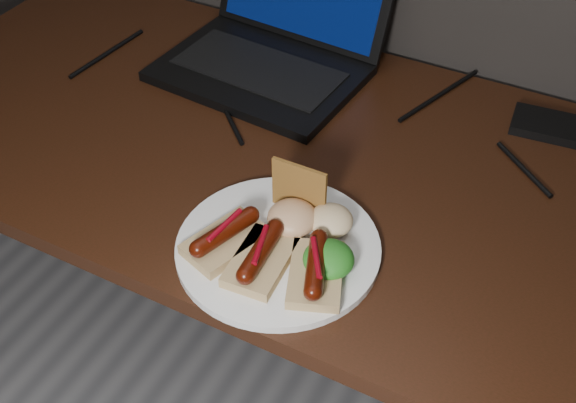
% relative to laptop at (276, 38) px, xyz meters
% --- Properties ---
extents(desk, '(1.40, 0.70, 0.75)m').
position_rel_laptop_xyz_m(desk, '(0.10, -0.22, -0.14)').
color(desk, black).
rests_on(desk, ground).
extents(laptop, '(0.39, 0.37, 0.25)m').
position_rel_laptop_xyz_m(laptop, '(0.00, 0.00, 0.00)').
color(laptop, black).
rests_on(laptop, desk).
extents(hard_drive, '(0.13, 0.09, 0.02)m').
position_rel_laptop_xyz_m(hard_drive, '(0.51, 0.03, -0.05)').
color(hard_drive, black).
rests_on(hard_drive, desk).
extents(desk_cables, '(0.87, 0.39, 0.01)m').
position_rel_laptop_xyz_m(desk_cables, '(0.11, -0.09, -0.05)').
color(desk_cables, black).
rests_on(desk_cables, desk).
extents(plate, '(0.36, 0.36, 0.01)m').
position_rel_laptop_xyz_m(plate, '(0.24, -0.43, -0.05)').
color(plate, white).
rests_on(plate, desk).
extents(bread_sausage_left, '(0.10, 0.13, 0.04)m').
position_rel_laptop_xyz_m(bread_sausage_left, '(0.17, -0.47, -0.02)').
color(bread_sausage_left, tan).
rests_on(bread_sausage_left, plate).
extents(bread_sausage_center, '(0.08, 0.12, 0.04)m').
position_rel_laptop_xyz_m(bread_sausage_center, '(0.23, -0.48, -0.02)').
color(bread_sausage_center, tan).
rests_on(bread_sausage_center, plate).
extents(bread_sausage_right, '(0.11, 0.13, 0.04)m').
position_rel_laptop_xyz_m(bread_sausage_right, '(0.31, -0.47, -0.02)').
color(bread_sausage_right, tan).
rests_on(bread_sausage_right, plate).
extents(crispbread, '(0.09, 0.01, 0.08)m').
position_rel_laptop_xyz_m(crispbread, '(0.23, -0.36, 0.00)').
color(crispbread, '#AA6E2E').
rests_on(crispbread, plate).
extents(salad_greens, '(0.07, 0.07, 0.04)m').
position_rel_laptop_xyz_m(salad_greens, '(0.32, -0.44, -0.02)').
color(salad_greens, '#105112').
rests_on(salad_greens, plate).
extents(salsa_mound, '(0.07, 0.07, 0.04)m').
position_rel_laptop_xyz_m(salsa_mound, '(0.24, -0.39, -0.02)').
color(salsa_mound, maroon).
rests_on(salsa_mound, plate).
extents(coleslaw_mound, '(0.06, 0.06, 0.04)m').
position_rel_laptop_xyz_m(coleslaw_mound, '(0.29, -0.37, -0.02)').
color(coleslaw_mound, beige).
rests_on(coleslaw_mound, plate).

